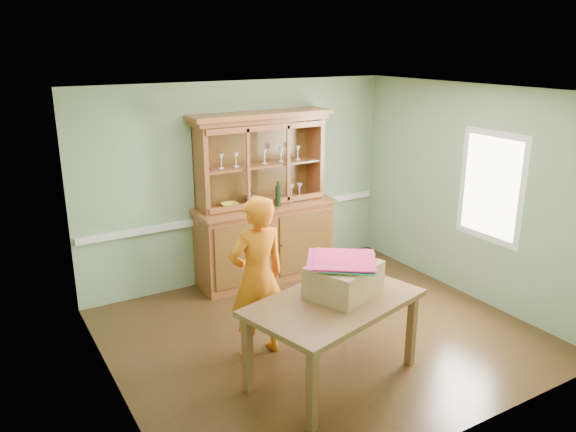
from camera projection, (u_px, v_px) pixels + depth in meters
floor at (321, 334)px, 6.37m from camera, size 4.50×4.50×0.00m
ceiling at (326, 92)px, 5.57m from camera, size 4.50×4.50×0.00m
wall_back at (241, 182)px, 7.61m from camera, size 4.50×0.00×4.50m
wall_left at (108, 261)px, 4.87m from camera, size 0.00×4.00×4.00m
wall_right at (471, 193)px, 7.06m from camera, size 0.00×4.00×4.00m
wall_front at (468, 289)px, 4.32m from camera, size 4.50×0.00×4.50m
chair_rail at (242, 214)px, 7.72m from camera, size 4.41×0.05×0.08m
framed_map at (100, 229)px, 5.07m from camera, size 0.03×0.60×0.46m
window_panel at (491, 187)px, 6.76m from camera, size 0.03×0.96×1.36m
china_hutch at (264, 223)px, 7.66m from camera, size 1.96×0.65×2.31m
dining_table at (334, 309)px, 5.34m from camera, size 1.85×1.38×0.83m
cardboard_box at (344, 279)px, 5.40m from camera, size 0.81×0.73×0.31m
kite_stack at (342, 261)px, 5.36m from camera, size 0.81×0.81×0.05m
person at (257, 277)px, 5.73m from camera, size 0.64×0.43×1.74m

